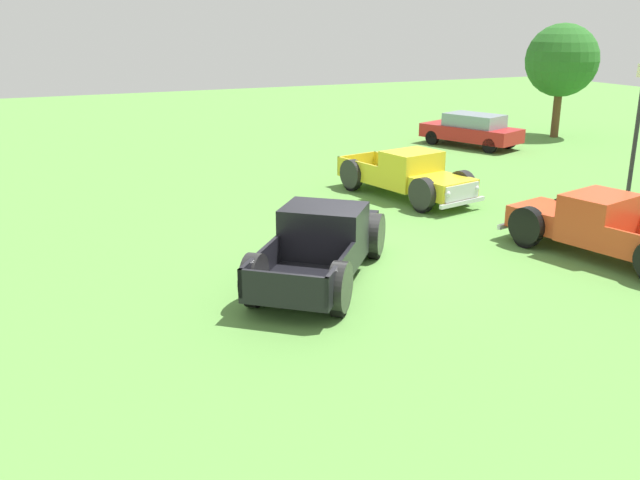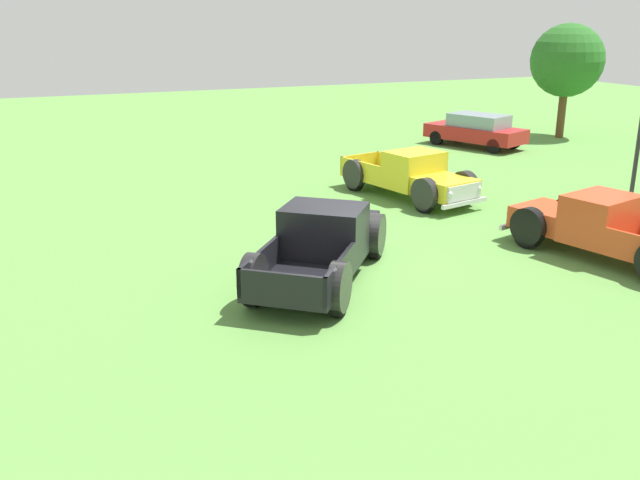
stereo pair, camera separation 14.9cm
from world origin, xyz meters
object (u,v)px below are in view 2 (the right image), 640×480
at_px(pickup_truck_foreground, 325,242).
at_px(pickup_truck_behind_right, 415,177).
at_px(lamp_post_far, 639,137).
at_px(sedan_distant_a, 476,130).
at_px(pickup_truck_behind_left, 596,227).
at_px(oak_tree_east, 567,61).

relative_size(pickup_truck_foreground, pickup_truck_behind_right, 0.99).
bearing_deg(pickup_truck_foreground, lamp_post_far, 95.55).
distance_m(pickup_truck_behind_right, sedan_distant_a, 9.78).
xyz_separation_m(pickup_truck_behind_left, sedan_distant_a, (-12.97, 5.88, 0.04)).
bearing_deg(sedan_distant_a, pickup_truck_foreground, -46.39).
height_order(sedan_distant_a, lamp_post_far, lamp_post_far).
xyz_separation_m(pickup_truck_behind_right, oak_tree_east, (-7.28, 12.14, 2.76)).
height_order(pickup_truck_foreground, lamp_post_far, lamp_post_far).
distance_m(pickup_truck_behind_left, oak_tree_east, 17.60).
distance_m(sedan_distant_a, oak_tree_east, 5.78).
bearing_deg(lamp_post_far, oak_tree_east, 146.41).
bearing_deg(pickup_truck_behind_right, lamp_post_far, 50.33).
height_order(sedan_distant_a, oak_tree_east, oak_tree_east).
relative_size(pickup_truck_behind_left, sedan_distant_a, 1.11).
bearing_deg(pickup_truck_behind_left, sedan_distant_a, 155.60).
relative_size(pickup_truck_behind_left, pickup_truck_behind_right, 0.99).
xyz_separation_m(pickup_truck_behind_left, oak_tree_east, (-13.49, 10.96, 2.76)).
relative_size(pickup_truck_foreground, sedan_distant_a, 1.10).
bearing_deg(pickup_truck_behind_left, oak_tree_east, 140.90).
xyz_separation_m(pickup_truck_behind_right, sedan_distant_a, (-6.77, 7.06, 0.04)).
bearing_deg(sedan_distant_a, pickup_truck_behind_right, -46.22).
bearing_deg(lamp_post_far, pickup_truck_behind_right, -129.67).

